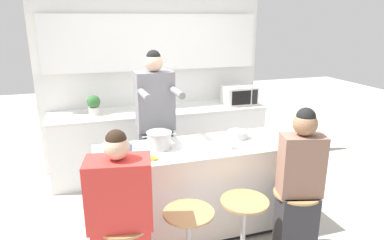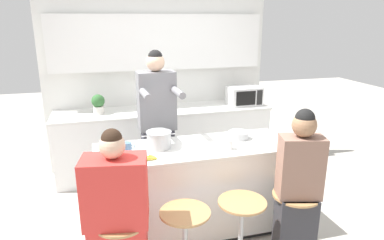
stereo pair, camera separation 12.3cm
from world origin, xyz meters
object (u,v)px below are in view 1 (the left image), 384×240
(bar_stool_rightmost, at_px, (295,218))
(banana_bunch, at_px, (152,158))
(coffee_cup_near, at_px, (128,149))
(kitchen_island, at_px, (194,189))
(person_wrapped_blanket, at_px, (122,223))
(fruit_bowl, at_px, (238,134))
(coffee_cup_far, at_px, (229,144))
(potted_plant, at_px, (94,104))
(person_seated_near, at_px, (299,191))
(person_cooking, at_px, (156,133))
(microwave, at_px, (239,95))
(bar_stool_center_right, at_px, (243,227))
(bar_stool_center_left, at_px, (189,240))
(cooking_pot, at_px, (159,140))

(bar_stool_rightmost, relative_size, banana_bunch, 4.76)
(coffee_cup_near, bearing_deg, banana_bunch, -50.48)
(kitchen_island, height_order, coffee_cup_near, coffee_cup_near)
(person_wrapped_blanket, xyz_separation_m, fruit_bowl, (1.30, 0.76, 0.32))
(fruit_bowl, xyz_separation_m, coffee_cup_far, (-0.21, -0.26, 0.01))
(potted_plant, bearing_deg, person_seated_near, -53.46)
(person_seated_near, bearing_deg, person_wrapped_blanket, -165.12)
(person_cooking, distance_m, coffee_cup_near, 0.71)
(coffee_cup_near, bearing_deg, microwave, 39.33)
(potted_plant, bearing_deg, coffee_cup_near, -81.31)
(bar_stool_center_right, relative_size, person_cooking, 0.35)
(bar_stool_center_left, distance_m, cooking_pot, 0.95)
(kitchen_island, distance_m, bar_stool_center_left, 0.70)
(person_cooking, distance_m, coffee_cup_far, 0.94)
(bar_stool_rightmost, distance_m, fruit_bowl, 0.98)
(kitchen_island, distance_m, banana_bunch, 0.70)
(kitchen_island, distance_m, person_seated_near, 1.03)
(bar_stool_center_left, bearing_deg, coffee_cup_near, 120.50)
(bar_stool_center_left, height_order, person_seated_near, person_seated_near)
(person_wrapped_blanket, bearing_deg, coffee_cup_far, 34.60)
(coffee_cup_far, height_order, microwave, microwave)
(coffee_cup_near, relative_size, microwave, 0.25)
(person_wrapped_blanket, bearing_deg, banana_bunch, 63.19)
(bar_stool_rightmost, distance_m, person_seated_near, 0.29)
(bar_stool_center_left, distance_m, person_seated_near, 1.06)
(bar_stool_center_left, bearing_deg, person_wrapped_blanket, -178.80)
(bar_stool_center_left, relative_size, bar_stool_center_right, 1.00)
(microwave, bearing_deg, potted_plant, 178.60)
(cooking_pot, distance_m, coffee_cup_near, 0.31)
(banana_bunch, distance_m, microwave, 2.38)
(person_wrapped_blanket, bearing_deg, cooking_pot, 66.95)
(bar_stool_center_right, relative_size, coffee_cup_near, 5.38)
(fruit_bowl, height_order, coffee_cup_near, coffee_cup_near)
(person_cooking, height_order, person_seated_near, person_cooking)
(bar_stool_center_right, relative_size, bar_stool_rightmost, 1.00)
(coffee_cup_far, bearing_deg, bar_stool_rightmost, -46.13)
(bar_stool_rightmost, distance_m, cooking_pot, 1.45)
(bar_stool_center_right, bearing_deg, cooking_pot, 131.20)
(fruit_bowl, bearing_deg, coffee_cup_far, -129.45)
(banana_bunch, bearing_deg, coffee_cup_near, 129.52)
(bar_stool_center_left, height_order, potted_plant, potted_plant)
(bar_stool_center_right, relative_size, cooking_pot, 1.96)
(person_cooking, height_order, person_wrapped_blanket, person_cooking)
(potted_plant, bearing_deg, banana_bunch, -76.68)
(banana_bunch, bearing_deg, kitchen_island, 24.85)
(kitchen_island, height_order, fruit_bowl, fruit_bowl)
(bar_stool_center_left, height_order, person_wrapped_blanket, person_wrapped_blanket)
(bar_stool_center_left, bearing_deg, person_seated_near, -0.63)
(bar_stool_center_right, distance_m, potted_plant, 2.54)
(kitchen_island, relative_size, bar_stool_center_left, 2.97)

